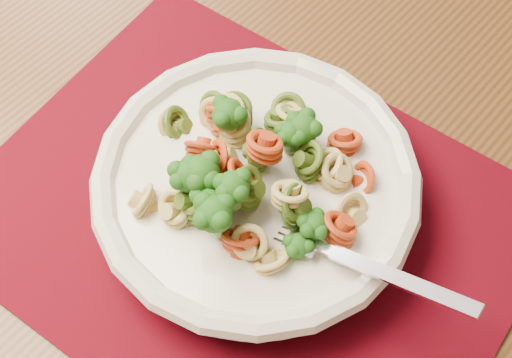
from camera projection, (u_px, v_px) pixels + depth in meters
The scene contains 5 objects.
dining_table at pixel (321, 170), 0.70m from camera, with size 1.60×1.12×0.69m.
placemat at pixel (246, 220), 0.58m from camera, with size 0.43×0.33×0.00m, color #4C030E.
pasta_bowl at pixel (256, 186), 0.56m from camera, with size 0.26×0.26×0.05m.
pasta_broccoli_heap at pixel (256, 175), 0.54m from camera, with size 0.22×0.22×0.06m, color tan, non-canonical shape.
fork at pixel (304, 240), 0.52m from camera, with size 0.19×0.02×0.01m, color silver, non-canonical shape.
Camera 1 is at (0.92, -0.38, 1.21)m, focal length 50.00 mm.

